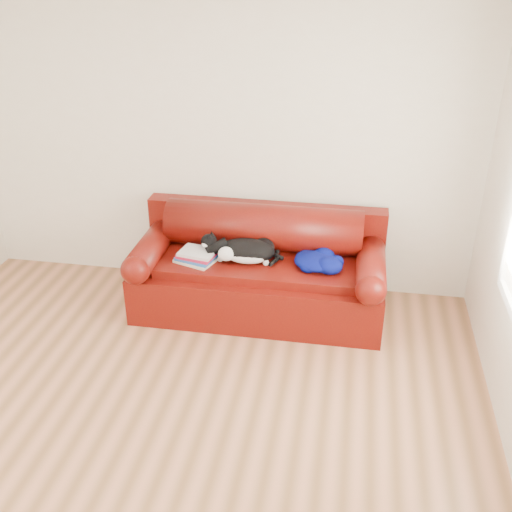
{
  "coord_description": "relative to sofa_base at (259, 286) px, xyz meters",
  "views": [
    {
      "loc": [
        1.17,
        -2.91,
        2.85
      ],
      "look_at": [
        0.44,
        1.35,
        0.6
      ],
      "focal_mm": 42.0,
      "sensor_mm": 36.0,
      "label": 1
    }
  ],
  "objects": [
    {
      "name": "sofa_back",
      "position": [
        0.0,
        0.24,
        0.3
      ],
      "size": [
        2.1,
        1.01,
        0.88
      ],
      "color": "#410208",
      "rests_on": "ground"
    },
    {
      "name": "blanket",
      "position": [
        0.5,
        -0.06,
        0.32
      ],
      "size": [
        0.45,
        0.42,
        0.13
      ],
      "rotation": [
        0.0,
        0.0,
        -0.23
      ],
      "color": "#020440",
      "rests_on": "sofa_base"
    },
    {
      "name": "cat",
      "position": [
        -0.1,
        -0.06,
        0.36
      ],
      "size": [
        0.68,
        0.42,
        0.24
      ],
      "rotation": [
        0.0,
        0.0,
        0.42
      ],
      "color": "black",
      "rests_on": "sofa_base"
    },
    {
      "name": "ground",
      "position": [
        -0.44,
        -1.49,
        -0.24
      ],
      "size": [
        4.5,
        4.5,
        0.0
      ],
      "primitive_type": "plane",
      "color": "brown",
      "rests_on": "ground"
    },
    {
      "name": "room_shell",
      "position": [
        -0.31,
        -1.48,
        1.43
      ],
      "size": [
        4.52,
        4.02,
        2.61
      ],
      "color": "beige",
      "rests_on": "ground"
    },
    {
      "name": "sofa_base",
      "position": [
        0.0,
        0.0,
        0.0
      ],
      "size": [
        2.1,
        0.9,
        0.5
      ],
      "color": "#410208",
      "rests_on": "ground"
    },
    {
      "name": "book_stack",
      "position": [
        -0.5,
        -0.13,
        0.31
      ],
      "size": [
        0.37,
        0.33,
        0.1
      ],
      "rotation": [
        0.0,
        0.0,
        -0.26
      ],
      "color": "beige",
      "rests_on": "sofa_base"
    }
  ]
}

